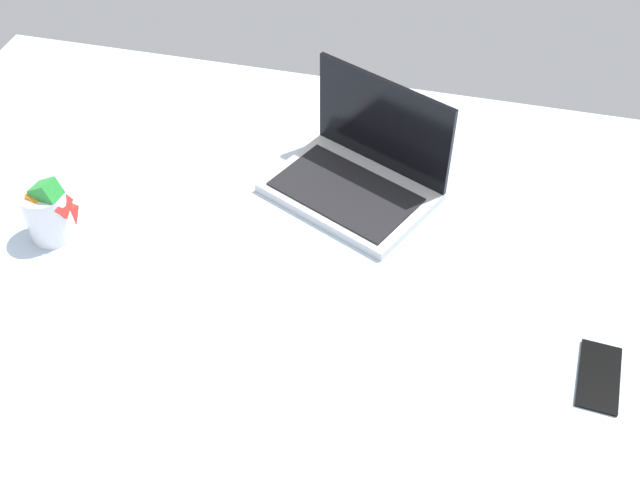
{
  "coord_description": "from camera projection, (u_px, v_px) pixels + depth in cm",
  "views": [
    {
      "loc": [
        35.41,
        -92.6,
        126.39
      ],
      "look_at": [
        10.86,
        6.97,
        24.0
      ],
      "focal_mm": 43.22,
      "sensor_mm": 36.0,
      "label": 1
    }
  ],
  "objects": [
    {
      "name": "bed_mattress",
      "position": [
        259.0,
        308.0,
        1.53
      ],
      "size": [
        180.0,
        140.0,
        18.0
      ],
      "primitive_type": "cube",
      "color": "silver",
      "rests_on": "ground"
    },
    {
      "name": "laptop",
      "position": [
        359.0,
        173.0,
        1.61
      ],
      "size": [
        39.63,
        34.79,
        23.0
      ],
      "rotation": [
        0.0,
        0.0,
        -0.44
      ],
      "color": "#B7BABC",
      "rests_on": "bed_mattress"
    },
    {
      "name": "snack_cup",
      "position": [
        49.0,
        212.0,
        1.5
      ],
      "size": [
        9.38,
        9.0,
        14.64
      ],
      "color": "silver",
      "rests_on": "bed_mattress"
    },
    {
      "name": "cell_phone",
      "position": [
        599.0,
        376.0,
        1.3
      ],
      "size": [
        7.86,
        14.48,
        0.8
      ],
      "primitive_type": "cube",
      "rotation": [
        0.0,
        0.0,
        6.21
      ],
      "color": "black",
      "rests_on": "bed_mattress"
    }
  ]
}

